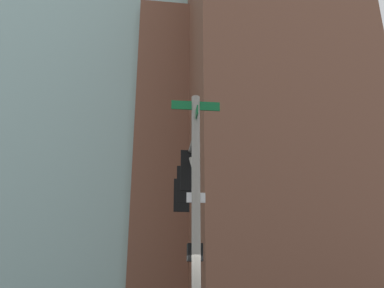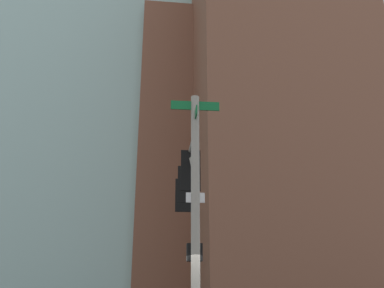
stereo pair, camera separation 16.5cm
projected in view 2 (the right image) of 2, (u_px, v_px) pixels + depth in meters
signal_pole_assembly at (189, 194)px, 11.76m from camera, size 5.87×1.26×6.48m
building_brick_nearside at (270, 108)px, 45.69m from camera, size 20.17×17.31×42.48m
building_brick_midblock at (193, 170)px, 53.81m from camera, size 22.80×14.10×34.23m
building_glass_tower at (72, 88)px, 57.72m from camera, size 23.38×31.77×57.96m
building_brick_farside at (17, 197)px, 62.23m from camera, size 22.45×19.11×31.20m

